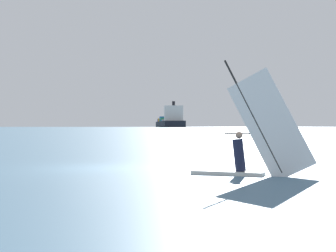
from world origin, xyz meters
name	(u,v)px	position (x,y,z in m)	size (l,w,h in m)	color
ground_plane	(106,168)	(0.00, 0.00, 0.00)	(4000.00, 4000.00, 0.00)	#476B84
windsurfer	(249,147)	(4.36, -3.17, 0.88)	(3.49, 2.02, 3.75)	white
cargo_ship	(169,122)	(87.49, 723.94, 7.16)	(35.18, 212.04, 35.55)	black
distant_headland	(75,119)	(-96.32, 1292.64, 21.43)	(1307.19, 367.67, 42.85)	#60665B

